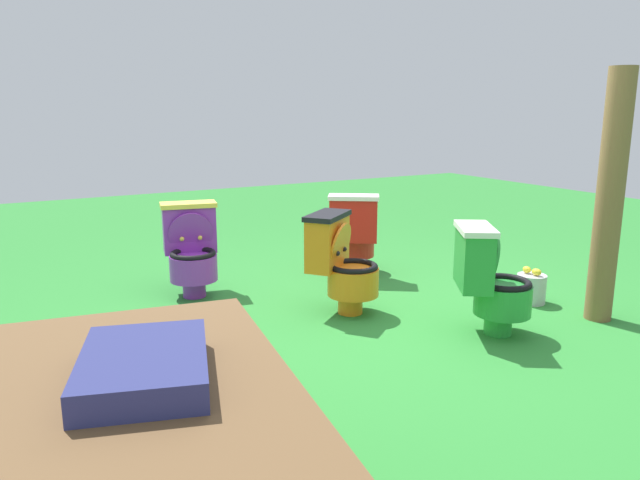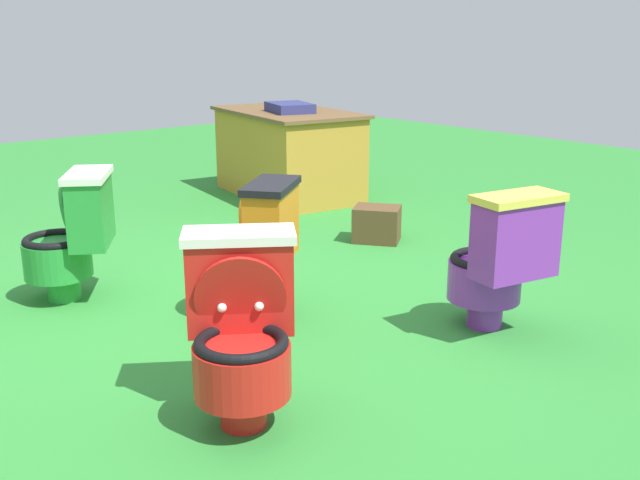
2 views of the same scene
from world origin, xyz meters
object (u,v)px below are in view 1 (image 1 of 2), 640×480
(toilet_green, at_px, (489,279))
(toilet_purple, at_px, (192,248))
(small_crate, at_px, (157,369))
(lemon_bucket, at_px, (531,288))
(toilet_orange, at_px, (341,262))
(wooden_post, at_px, (610,198))
(toilet_red, at_px, (354,233))

(toilet_green, xyz_separation_m, toilet_purple, (1.80, 1.42, 0.00))
(small_crate, relative_size, lemon_bucket, 1.16)
(toilet_green, relative_size, toilet_orange, 1.00)
(toilet_orange, distance_m, wooden_post, 1.89)
(wooden_post, bearing_deg, toilet_green, 79.00)
(wooden_post, relative_size, lemon_bucket, 6.27)
(toilet_red, xyz_separation_m, wooden_post, (-1.86, -0.87, 0.49))
(toilet_green, bearing_deg, lemon_bucket, 145.16)
(toilet_red, distance_m, toilet_orange, 1.05)
(toilet_green, distance_m, small_crate, 2.14)
(toilet_purple, xyz_separation_m, wooden_post, (-1.97, -2.32, 0.49))
(toilet_green, xyz_separation_m, small_crate, (0.24, 2.11, -0.25))
(lemon_bucket, bearing_deg, small_crate, 91.33)
(wooden_post, bearing_deg, toilet_purple, 49.62)
(wooden_post, xyz_separation_m, small_crate, (0.42, 3.01, -0.74))
(toilet_orange, height_order, lemon_bucket, toilet_orange)
(toilet_purple, distance_m, toilet_orange, 1.25)
(toilet_purple, distance_m, lemon_bucket, 2.66)
(toilet_orange, distance_m, lemon_bucket, 1.50)
(small_crate, bearing_deg, toilet_orange, -68.12)
(toilet_orange, bearing_deg, lemon_bucket, 120.48)
(toilet_green, height_order, small_crate, toilet_green)
(toilet_red, height_order, wooden_post, wooden_post)
(small_crate, bearing_deg, toilet_red, -56.10)
(toilet_purple, relative_size, toilet_orange, 1.00)
(lemon_bucket, bearing_deg, wooden_post, -164.75)
(toilet_red, relative_size, small_crate, 2.26)
(toilet_purple, xyz_separation_m, small_crate, (-1.55, 0.69, -0.25))
(toilet_purple, distance_m, small_crate, 1.72)
(toilet_green, bearing_deg, toilet_red, -147.88)
(toilet_red, height_order, lemon_bucket, toilet_red)
(toilet_orange, xyz_separation_m, lemon_bucket, (-0.54, -1.38, -0.26))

